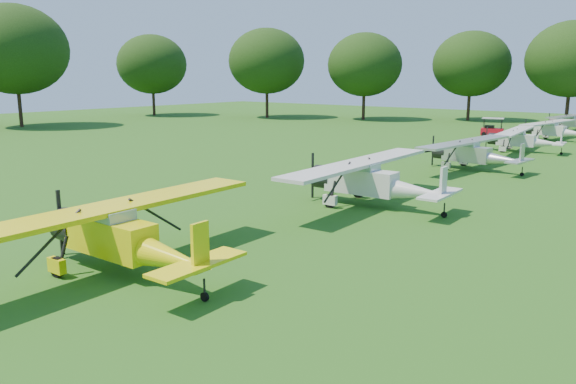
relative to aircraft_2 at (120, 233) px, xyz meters
name	(u,v)px	position (x,y,z in m)	size (l,w,h in m)	color
ground	(320,210)	(-0.19, 11.05, -1.36)	(160.00, 160.00, 0.00)	#205715
tree_belt	(396,29)	(3.38, 11.22, 6.67)	(137.36, 130.27, 14.52)	black
aircraft_2	(120,233)	(0.00, 0.00, 0.00)	(7.39, 11.75, 2.32)	yellow
aircraft_3	(371,179)	(1.35, 13.11, 0.01)	(7.42, 11.80, 2.33)	silver
aircraft_4	(474,152)	(1.28, 26.56, -0.14)	(6.66, 10.60, 2.08)	silver
aircraft_5	(522,138)	(1.03, 37.86, -0.23)	(6.18, 9.84, 1.93)	silver
aircraft_6	(554,129)	(0.98, 48.31, -0.22)	(6.23, 9.87, 1.94)	silver
aircraft_7	(573,121)	(0.18, 60.02, -0.25)	(6.06, 9.61, 1.89)	silver
golf_cart	(492,130)	(-5.18, 48.91, -0.73)	(2.43, 1.81, 1.87)	red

